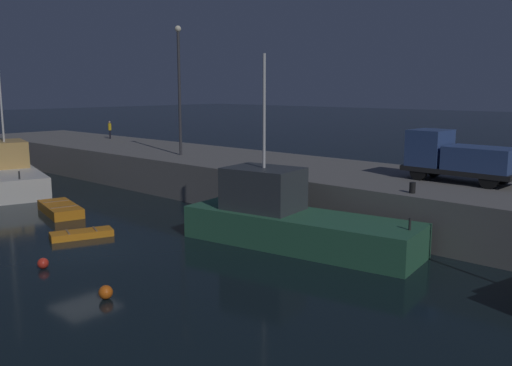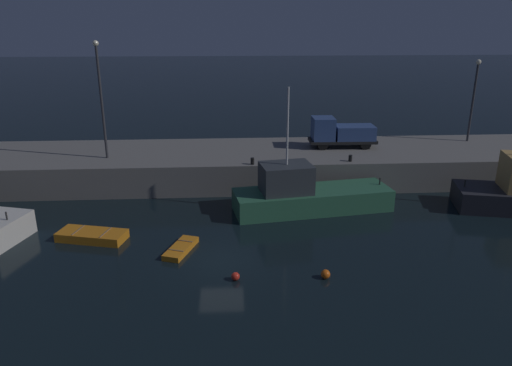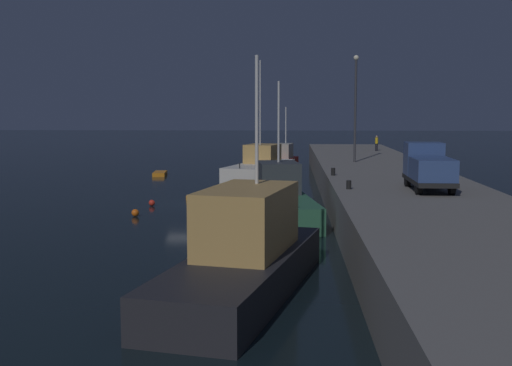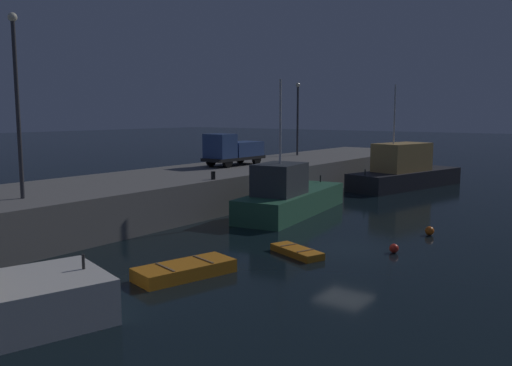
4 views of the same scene
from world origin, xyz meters
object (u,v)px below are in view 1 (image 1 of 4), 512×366
(dinghy_orange_near, at_px, (60,209))
(mooring_buoy_near, at_px, (43,263))
(mooring_buoy_mid, at_px, (106,292))
(dockworker, at_px, (110,129))
(lamp_post_west, at_px, (179,81))
(utility_truck, at_px, (457,157))
(bollard_central, at_px, (412,188))
(bollard_west, at_px, (280,172))
(dinghy_red_small, at_px, (82,234))
(fishing_boat_blue, at_px, (6,172))
(fishing_trawler_red, at_px, (291,220))

(dinghy_orange_near, distance_m, mooring_buoy_near, 10.15)
(mooring_buoy_mid, xyz_separation_m, dockworker, (-29.23, 19.16, 3.09))
(dinghy_orange_near, relative_size, lamp_post_west, 0.49)
(mooring_buoy_near, bearing_deg, utility_truck, 62.00)
(mooring_buoy_mid, distance_m, bollard_central, 14.16)
(mooring_buoy_mid, bearing_deg, mooring_buoy_near, 178.80)
(dockworker, bearing_deg, lamp_post_west, -14.30)
(dinghy_orange_near, distance_m, bollard_central, 19.52)
(dinghy_orange_near, relative_size, dockworker, 2.68)
(bollard_west, distance_m, bollard_central, 7.57)
(mooring_buoy_mid, height_order, utility_truck, utility_truck)
(dinghy_red_small, bearing_deg, dockworker, 144.06)
(fishing_boat_blue, bearing_deg, fishing_trawler_red, 5.52)
(lamp_post_west, relative_size, utility_truck, 1.57)
(mooring_buoy_near, height_order, dockworker, dockworker)
(utility_truck, xyz_separation_m, dockworker, (-33.86, 1.59, -0.33))
(utility_truck, bearing_deg, dinghy_orange_near, -145.91)
(fishing_trawler_red, relative_size, fishing_boat_blue, 0.84)
(mooring_buoy_near, xyz_separation_m, lamp_post_west, (-9.75, 15.29, 7.33))
(mooring_buoy_mid, relative_size, bollard_west, 0.95)
(fishing_trawler_red, xyz_separation_m, dinghy_orange_near, (-13.76, -3.95, -0.91))
(dinghy_red_small, bearing_deg, mooring_buoy_mid, -24.85)
(bollard_central, bearing_deg, dinghy_orange_near, -156.36)
(mooring_buoy_near, height_order, utility_truck, utility_truck)
(dinghy_orange_near, bearing_deg, bollard_west, 35.94)
(mooring_buoy_near, xyz_separation_m, bollard_central, (9.13, 13.12, 2.43))
(lamp_post_west, relative_size, bollard_central, 18.07)
(fishing_boat_blue, xyz_separation_m, lamp_post_west, (9.53, 8.35, 6.43))
(bollard_west, relative_size, bollard_central, 1.04)
(mooring_buoy_mid, bearing_deg, lamp_post_west, 133.14)
(fishing_boat_blue, distance_m, mooring_buoy_near, 20.51)
(fishing_trawler_red, bearing_deg, bollard_west, 136.01)
(dinghy_orange_near, xyz_separation_m, mooring_buoy_near, (8.62, -5.35, -0.05))
(fishing_boat_blue, xyz_separation_m, bollard_west, (20.86, 5.81, 1.54))
(fishing_boat_blue, height_order, dockworker, fishing_boat_blue)
(dinghy_red_small, relative_size, lamp_post_west, 0.34)
(dinghy_red_small, distance_m, mooring_buoy_near, 4.66)
(lamp_post_west, distance_m, bollard_central, 19.63)
(mooring_buoy_near, bearing_deg, bollard_central, 55.17)
(fishing_trawler_red, relative_size, bollard_central, 22.95)
(dockworker, relative_size, bollard_west, 3.18)
(dinghy_orange_near, distance_m, utility_truck, 21.89)
(dinghy_orange_near, bearing_deg, bollard_central, 23.64)
(bollard_central, bearing_deg, bollard_west, -177.14)
(fishing_trawler_red, distance_m, lamp_post_west, 17.27)
(fishing_trawler_red, height_order, bollard_west, fishing_trawler_red)
(fishing_trawler_red, xyz_separation_m, mooring_buoy_near, (-5.14, -9.30, -0.96))
(mooring_buoy_near, xyz_separation_m, utility_truck, (9.29, 17.47, 3.45))
(lamp_post_west, bearing_deg, dockworker, 165.70)
(dockworker, distance_m, bollard_central, 34.22)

